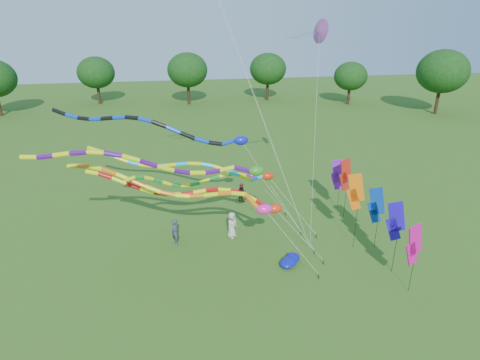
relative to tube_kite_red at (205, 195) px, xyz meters
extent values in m
plane|color=#305C18|center=(4.04, -4.42, -4.29)|extent=(160.00, 160.00, 0.00)
cylinder|color=#382314|center=(38.76, 33.96, -2.87)|extent=(0.50, 0.50, 2.84)
ellipsoid|color=#0F330E|center=(38.76, 33.96, 0.83)|extent=(5.99, 5.99, 5.09)
cylinder|color=#382314|center=(27.54, 41.43, -2.55)|extent=(0.50, 0.50, 3.49)
ellipsoid|color=#0F330E|center=(27.54, 41.43, 2.00)|extent=(7.36, 7.36, 6.25)
cylinder|color=#382314|center=(15.78, 50.19, -2.50)|extent=(0.50, 0.50, 3.59)
ellipsoid|color=#0F330E|center=(15.78, 50.19, 2.18)|extent=(7.57, 7.57, 6.43)
cylinder|color=#382314|center=(1.42, 47.79, -2.81)|extent=(0.50, 0.50, 2.97)
ellipsoid|color=#0F330E|center=(1.42, 47.79, 1.07)|extent=(6.27, 6.27, 5.33)
cylinder|color=#382314|center=(-13.18, 48.98, -3.03)|extent=(0.50, 0.50, 2.54)
ellipsoid|color=#0F330E|center=(-13.18, 48.98, 0.29)|extent=(5.35, 5.35, 4.55)
cylinder|color=#382314|center=(-26.02, 42.09, -2.56)|extent=(0.50, 0.50, 3.46)
cylinder|color=black|center=(6.86, -2.01, -4.14)|extent=(0.05, 0.05, 0.30)
cylinder|color=silver|center=(5.38, -1.59, -2.34)|extent=(0.02, 0.02, 4.55)
ellipsoid|color=#F72D0D|center=(3.91, -1.17, -0.66)|extent=(0.86, 0.55, 0.55)
cylinder|color=red|center=(3.23, -0.87, -0.47)|extent=(0.25, 0.25, 0.87)
cylinder|color=#E9FF0D|center=(2.56, -0.49, -0.14)|extent=(0.25, 0.25, 0.83)
cylinder|color=red|center=(1.87, -0.15, 0.09)|extent=(0.25, 0.25, 0.78)
cylinder|color=#E9FF0D|center=(1.17, 0.15, 0.17)|extent=(0.25, 0.25, 0.76)
cylinder|color=red|center=(0.45, 0.38, 0.12)|extent=(0.25, 0.25, 0.76)
cylinder|color=#E9FF0D|center=(-0.28, 0.55, 0.00)|extent=(0.25, 0.25, 0.77)
cylinder|color=red|center=(-1.04, 0.65, -0.12)|extent=(0.25, 0.25, 0.77)
cylinder|color=#E9FF0D|center=(-1.80, 0.71, -0.14)|extent=(0.25, 0.25, 0.78)
cylinder|color=red|center=(-2.58, 0.74, -0.04)|extent=(0.25, 0.25, 0.80)
cylinder|color=#E9FF0D|center=(-3.36, 0.76, 0.20)|extent=(0.25, 0.25, 0.84)
cylinder|color=red|center=(-4.13, 0.80, 0.54)|extent=(0.25, 0.25, 0.85)
cylinder|color=#E9FF0D|center=(-4.89, 0.88, 0.89)|extent=(0.25, 0.25, 0.84)
cylinder|color=red|center=(-5.64, 1.01, 1.19)|extent=(0.25, 0.25, 0.79)
cylinder|color=#E9FF0D|center=(-6.37, 1.21, 1.36)|extent=(0.25, 0.25, 0.76)
cylinder|color=black|center=(6.08, -3.32, -4.14)|extent=(0.05, 0.05, 0.30)
cylinder|color=silver|center=(4.57, -2.72, -2.09)|extent=(0.02, 0.02, 5.04)
ellipsoid|color=#F61B9E|center=(3.06, -2.13, -0.16)|extent=(0.91, 0.59, 0.59)
cylinder|color=orange|center=(2.46, -1.61, 0.12)|extent=(0.26, 0.26, 1.11)
cylinder|color=#D5DE0B|center=(1.81, -1.06, 0.40)|extent=(0.26, 0.26, 0.81)
cylinder|color=orange|center=(1.06, -0.77, 0.34)|extent=(0.26, 0.26, 0.81)
cylinder|color=#D5DE0B|center=(0.28, -0.55, 0.23)|extent=(0.26, 0.26, 0.82)
cylinder|color=orange|center=(-0.52, -0.38, 0.14)|extent=(0.26, 0.26, 0.82)
cylinder|color=#D5DE0B|center=(-1.33, -0.25, 0.15)|extent=(0.26, 0.26, 0.83)
cylinder|color=orange|center=(-2.15, -0.13, 0.30)|extent=(0.26, 0.26, 0.86)
cylinder|color=#D5DE0B|center=(-2.97, -0.01, 0.58)|extent=(0.26, 0.26, 0.89)
cylinder|color=orange|center=(-3.77, 0.14, 0.94)|extent=(0.26, 0.26, 0.90)
cylinder|color=#D5DE0B|center=(-4.56, 0.34, 1.30)|extent=(0.26, 0.26, 0.88)
cylinder|color=orange|center=(-5.32, 0.59, 1.58)|extent=(0.26, 0.26, 0.84)
cylinder|color=#D5DE0B|center=(-6.06, 0.91, 1.73)|extent=(0.26, 0.26, 0.81)
cylinder|color=orange|center=(-6.78, 1.29, 1.74)|extent=(0.26, 0.26, 0.82)
cylinder|color=#D5DE0B|center=(-7.47, 1.72, 1.64)|extent=(0.26, 0.26, 0.83)
cylinder|color=black|center=(6.73, -0.79, -4.14)|extent=(0.05, 0.05, 0.30)
cylinder|color=silver|center=(4.80, -0.78, -1.20)|extent=(0.02, 0.02, 6.82)
ellipsoid|color=#318918|center=(2.87, -0.77, 1.61)|extent=(0.90, 0.58, 0.58)
cylinder|color=#4E0B7D|center=(2.09, -0.54, 1.67)|extent=(0.26, 0.26, 0.97)
cylinder|color=#DCE50C|center=(1.24, -0.37, 1.69)|extent=(0.26, 0.26, 0.87)
cylinder|color=#4E0B7D|center=(0.39, -0.52, 1.63)|extent=(0.26, 0.26, 0.87)
cylinder|color=#DCE50C|center=(-0.46, -0.71, 1.68)|extent=(0.26, 0.26, 0.88)
cylinder|color=#4E0B7D|center=(-1.31, -0.89, 1.87)|extent=(0.26, 0.26, 0.91)
cylinder|color=#DCE50C|center=(-2.17, -1.06, 2.19)|extent=(0.26, 0.26, 0.94)
cylinder|color=#4E0B7D|center=(-3.02, -1.19, 2.57)|extent=(0.26, 0.26, 0.94)
cylinder|color=#DCE50C|center=(-3.87, -1.26, 2.93)|extent=(0.26, 0.26, 0.91)
cylinder|color=#4E0B7D|center=(-4.72, -1.27, 3.20)|extent=(0.26, 0.26, 0.88)
cylinder|color=#DCE50C|center=(-5.57, -1.20, 3.33)|extent=(0.26, 0.26, 0.86)
cylinder|color=#4E0B7D|center=(-6.42, -1.08, 3.32)|extent=(0.26, 0.26, 0.87)
cylinder|color=#DCE50C|center=(-7.27, -0.90, 3.21)|extent=(0.26, 0.26, 0.88)
cylinder|color=#4E0B7D|center=(-8.12, -0.71, 3.09)|extent=(0.26, 0.26, 0.88)
cylinder|color=#DCE50C|center=(-8.98, -0.52, 3.04)|extent=(0.26, 0.26, 0.87)
cylinder|color=black|center=(6.60, 1.59, -4.14)|extent=(0.05, 0.05, 0.30)
cylinder|color=silver|center=(4.59, 2.10, -0.80)|extent=(0.02, 0.02, 7.65)
ellipsoid|color=#0D19C2|center=(2.58, 2.60, 2.42)|extent=(0.93, 0.60, 0.60)
cylinder|color=#0B39B6|center=(1.83, 2.81, 2.27)|extent=(0.27, 0.27, 0.90)
cylinder|color=black|center=(0.98, 2.94, 2.21)|extent=(0.27, 0.27, 0.89)
cylinder|color=#0B39B6|center=(0.11, 2.97, 2.44)|extent=(0.27, 0.27, 0.92)
cylinder|color=black|center=(-0.76, 3.03, 2.78)|extent=(0.27, 0.27, 0.95)
cylinder|color=#0B39B6|center=(-1.62, 3.13, 3.17)|extent=(0.27, 0.27, 0.94)
cylinder|color=black|center=(-2.46, 3.30, 3.52)|extent=(0.27, 0.27, 0.91)
cylinder|color=#0B39B6|center=(-3.28, 3.53, 3.76)|extent=(0.27, 0.27, 0.88)
cylinder|color=black|center=(-4.09, 3.83, 3.86)|extent=(0.27, 0.27, 0.86)
cylinder|color=#0B39B6|center=(-4.88, 4.18, 3.83)|extent=(0.27, 0.27, 0.88)
cylinder|color=black|center=(-5.67, 4.56, 3.72)|extent=(0.27, 0.27, 0.89)
cylinder|color=#0B39B6|center=(-6.45, 4.96, 3.61)|extent=(0.27, 0.27, 0.88)
cylinder|color=black|center=(-7.24, 5.34, 3.58)|extent=(0.27, 0.27, 0.87)
cylinder|color=#0B39B6|center=(-8.03, 5.69, 3.68)|extent=(0.27, 0.27, 0.88)
cylinder|color=black|center=(-8.84, 5.98, 3.92)|extent=(0.27, 0.27, 0.91)
cylinder|color=black|center=(7.50, 1.03, -4.14)|extent=(0.05, 0.05, 0.30)
cylinder|color=silver|center=(5.79, 1.22, -1.83)|extent=(0.02, 0.02, 5.55)
ellipsoid|color=red|center=(4.09, 1.40, 0.36)|extent=(0.81, 0.52, 0.52)
cylinder|color=#0DBDDE|center=(3.34, 1.29, 0.31)|extent=(0.23, 0.23, 0.87)
cylinder|color=yellow|center=(2.56, 1.12, 0.46)|extent=(0.23, 0.23, 0.86)
cylinder|color=#0DBDDE|center=(1.79, 1.13, 0.84)|extent=(0.23, 0.23, 0.85)
cylinder|color=yellow|center=(1.03, 1.20, 1.16)|extent=(0.23, 0.23, 0.81)
cylinder|color=#0DBDDE|center=(0.28, 1.35, 1.36)|extent=(0.23, 0.23, 0.78)
cylinder|color=yellow|center=(-0.46, 1.55, 1.42)|extent=(0.23, 0.23, 0.78)
cylinder|color=#0DBDDE|center=(-1.20, 1.80, 1.35)|extent=(0.23, 0.23, 0.79)
cylinder|color=yellow|center=(-1.94, 2.08, 1.23)|extent=(0.23, 0.23, 0.80)
cylinder|color=#0DBDDE|center=(-2.67, 2.35, 1.12)|extent=(0.23, 0.23, 0.79)
cylinder|color=yellow|center=(-3.41, 2.60, 1.11)|extent=(0.23, 0.23, 0.78)
cylinder|color=#0DBDDE|center=(-4.16, 2.80, 1.23)|extent=(0.23, 0.23, 0.79)
cylinder|color=yellow|center=(-4.91, 2.94, 1.48)|extent=(0.23, 0.23, 0.83)
cylinder|color=#0DBDDE|center=(-5.67, 3.01, 1.83)|extent=(0.23, 0.23, 0.85)
cylinder|color=yellow|center=(-6.43, 3.02, 2.18)|extent=(0.23, 0.23, 0.84)
cylinder|color=black|center=(6.36, 4.65, -4.14)|extent=(0.05, 0.05, 0.30)
cylinder|color=silver|center=(4.91, 3.99, -2.18)|extent=(0.02, 0.02, 4.85)
ellipsoid|color=#8F0D71|center=(3.46, 3.34, -0.35)|extent=(0.79, 0.51, 0.51)
cylinder|color=#139528|center=(2.99, 2.82, -0.14)|extent=(0.23, 0.23, 0.91)
cylinder|color=#F5FE0D|center=(2.54, 2.36, 0.18)|extent=(0.23, 0.23, 0.64)
cylinder|color=#139528|center=(1.96, 2.20, 0.33)|extent=(0.23, 0.23, 0.61)
cylinder|color=#F5FE0D|center=(1.36, 2.09, 0.33)|extent=(0.23, 0.23, 0.62)
cylinder|color=#139528|center=(0.74, 2.01, 0.22)|extent=(0.23, 0.23, 0.64)
cylinder|color=#F5FE0D|center=(0.12, 1.94, 0.07)|extent=(0.23, 0.23, 0.64)
cylinder|color=#139528|center=(-0.49, 1.86, -0.05)|extent=(0.23, 0.23, 0.62)
cylinder|color=#F5FE0D|center=(-1.10, 1.75, -0.05)|extent=(0.23, 0.23, 0.61)
cylinder|color=#139528|center=(-1.67, 1.58, 0.08)|extent=(0.23, 0.23, 0.63)
cylinder|color=#F5FE0D|center=(-2.23, 1.36, 0.34)|extent=(0.23, 0.23, 0.67)
cylinder|color=#139528|center=(-2.75, 1.07, 0.67)|extent=(0.23, 0.23, 0.69)
cylinder|color=#F5FE0D|center=(-3.25, 0.73, 0.99)|extent=(0.23, 0.23, 0.68)
cylinder|color=#139528|center=(-3.72, 0.34, 1.22)|extent=(0.23, 0.23, 0.64)
cylinder|color=#F5FE0D|center=(-4.19, -0.07, 1.32)|extent=(0.23, 0.23, 0.63)
cylinder|color=black|center=(6.54, -0.42, -4.14)|extent=(0.04, 0.04, 0.30)
cylinder|color=silver|center=(2.81, -0.59, 5.52)|extent=(0.01, 0.01, 20.44)
cylinder|color=black|center=(6.54, -0.42, -4.14)|extent=(0.04, 0.04, 0.30)
cylinder|color=silver|center=(2.11, -2.05, 6.92)|extent=(0.01, 0.01, 23.77)
cylinder|color=black|center=(6.54, -0.42, -4.14)|extent=(0.04, 0.04, 0.30)
cylinder|color=silver|center=(7.37, 2.35, 2.41)|extent=(0.01, 0.01, 14.05)
cone|color=purple|center=(8.20, 5.12, 8.81)|extent=(1.81, 1.90, 1.76)
cube|color=purple|center=(7.50, 5.12, 8.66)|extent=(0.90, 0.12, 0.04)
cube|color=purple|center=(6.95, 5.12, 8.54)|extent=(0.90, 0.12, 0.04)
cube|color=purple|center=(6.40, 5.12, 8.42)|extent=(0.90, 0.12, 0.04)
cylinder|color=black|center=(10.60, 3.66, -2.12)|extent=(0.02, 0.02, 4.35)
cube|color=red|center=(10.38, 3.60, -0.55)|extent=(1.13, 0.41, 1.93)
cube|color=red|center=(10.31, 3.58, -1.35)|extent=(0.99, 0.36, 1.51)
cylinder|color=black|center=(10.89, -0.61, -2.36)|extent=(0.02, 0.02, 3.87)
cube|color=#0B359E|center=(10.69, -0.53, -1.03)|extent=(1.11, 0.49, 1.93)
cube|color=#0B359E|center=(10.61, -0.50, -1.83)|extent=(0.97, 0.44, 1.51)
cylinder|color=black|center=(10.76, 5.19, -2.44)|extent=(0.02, 0.02, 3.70)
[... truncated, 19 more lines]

